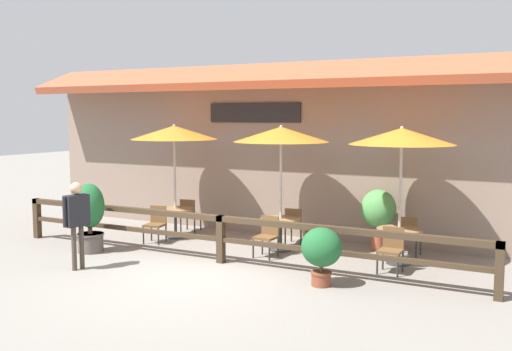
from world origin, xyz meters
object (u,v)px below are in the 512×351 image
Objects in this scene: chair_near_streetside at (156,222)px; patio_umbrella_middle at (281,135)px; potted_plant_tall_tropical at (321,250)px; dining_table_far at (399,236)px; chair_far_wallside at (409,234)px; chair_middle_wallside at (295,224)px; pedestrian at (77,214)px; patio_umbrella_near at (174,133)px; chair_near_wallside at (190,214)px; dining_table_near at (175,214)px; chair_far_streetside at (391,248)px; potted_plant_broad_leaf at (378,211)px; patio_umbrella_far at (402,137)px; dining_table_middle at (281,225)px; chair_middle_streetside at (267,234)px; potted_plant_entrance_palm at (90,215)px.

chair_near_streetside is 3.60m from patio_umbrella_middle.
dining_table_far is at bearing 68.03° from potted_plant_tall_tropical.
patio_umbrella_middle reaches higher than chair_far_wallside.
pedestrian is (-2.85, -3.84, 0.61)m from chair_middle_wallside.
patio_umbrella_near reaches higher than chair_near_wallside.
chair_far_streetside is (5.40, -0.72, -0.09)m from dining_table_near.
chair_far_streetside is 0.50× the size of pedestrian.
pedestrian reaches higher than potted_plant_tall_tropical.
chair_near_streetside is at bearing -161.36° from potted_plant_broad_leaf.
patio_umbrella_far is 3.23× the size of chair_far_wallside.
patio_umbrella_far is 2.95m from potted_plant_tall_tropical.
chair_middle_wallside is at bearing 4.31° from chair_far_wallside.
potted_plant_tall_tropical reaches higher than chair_far_streetside.
chair_near_wallside is 2.95m from dining_table_middle.
dining_table_middle is 0.67× the size of potted_plant_broad_leaf.
chair_near_streetside is 4.83m from potted_plant_tall_tropical.
chair_near_streetside is at bearing -167.81° from patio_umbrella_middle.
patio_umbrella_near is 2.04× the size of potted_plant_broad_leaf.
chair_middle_streetside is 2.66m from dining_table_far.
patio_umbrella_near is 2.82m from patio_umbrella_middle.
dining_table_middle is 1.00× the size of dining_table_far.
chair_near_streetside is 2.95m from dining_table_middle.
pedestrian is at bearing -89.42° from dining_table_near.
patio_umbrella_far is (2.57, 0.68, 2.05)m from chair_middle_streetside.
pedestrian is (-2.78, -3.19, -1.44)m from patio_umbrella_middle.
patio_umbrella_middle is 2.67× the size of potted_plant_tall_tropical.
chair_far_streetside is (5.45, -1.39, 0.00)m from chair_near_wallside.
dining_table_near is 0.67× the size of potted_plant_broad_leaf.
patio_umbrella_near is 5.73m from dining_table_far.
chair_far_streetside is (2.59, -0.02, 0.00)m from chair_middle_streetside.
potted_plant_tall_tropical is (-0.84, -2.09, -1.90)m from patio_umbrella_far.
dining_table_near is 1.05× the size of chair_far_streetside.
chair_near_streetside is at bearing -177.54° from chair_middle_streetside.
patio_umbrella_far is 6.70m from potted_plant_entrance_palm.
patio_umbrella_middle is 1.62× the size of pedestrian.
dining_table_near is at bearing 178.96° from dining_table_middle.
chair_far_streetside is 1.65m from potted_plant_tall_tropical.
chair_near_wallside is 0.83× the size of potted_plant_tall_tropical.
potted_plant_tall_tropical reaches higher than chair_near_wallside.
potted_plant_tall_tropical is at bearing -24.95° from patio_umbrella_near.
chair_far_wallside is (5.47, 0.00, 0.00)m from chair_near_wallside.
dining_table_near is 3.29m from pedestrian.
patio_umbrella_far reaches higher than potted_plant_broad_leaf.
chair_far_streetside is 0.57× the size of potted_plant_entrance_palm.
potted_plant_broad_leaf reaches higher than potted_plant_tall_tropical.
patio_umbrella_far is (2.57, 0.03, 0.00)m from patio_umbrella_middle.
pedestrian is (-4.51, -1.13, 0.45)m from potted_plant_tall_tropical.
chair_middle_wallside is at bearing 84.35° from patio_umbrella_middle.
chair_far_wallside is at bearing 4.48° from chair_near_streetside.
pedestrian is at bearing 81.73° from chair_near_wallside.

